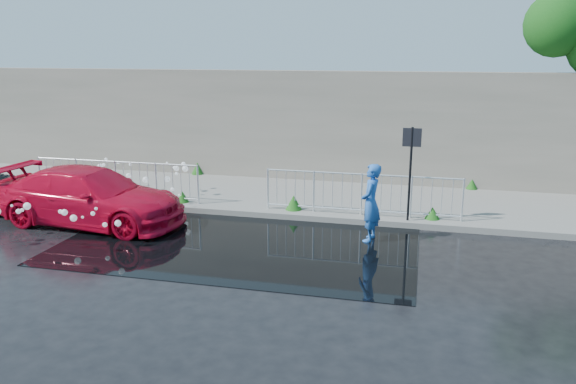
% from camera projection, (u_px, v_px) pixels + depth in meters
% --- Properties ---
extents(ground, '(90.00, 90.00, 0.00)m').
position_uv_depth(ground, '(204.00, 255.00, 12.12)').
color(ground, black).
rests_on(ground, ground).
extents(pavement, '(30.00, 4.00, 0.15)m').
position_uv_depth(pavement, '(267.00, 195.00, 16.81)').
color(pavement, slate).
rests_on(pavement, ground).
extents(curb, '(30.00, 0.25, 0.16)m').
position_uv_depth(curb, '(246.00, 213.00, 14.93)').
color(curb, slate).
rests_on(curb, ground).
extents(retaining_wall, '(30.00, 0.60, 3.50)m').
position_uv_depth(retaining_wall, '(284.00, 125.00, 18.43)').
color(retaining_wall, '#6C665B').
rests_on(retaining_wall, pavement).
extents(puddle, '(8.00, 5.00, 0.01)m').
position_uv_depth(puddle, '(241.00, 242.00, 12.95)').
color(puddle, black).
rests_on(puddle, ground).
extents(sign_post, '(0.45, 0.06, 2.50)m').
position_uv_depth(sign_post, '(411.00, 159.00, 13.66)').
color(sign_post, black).
rests_on(sign_post, ground).
extents(railing_left, '(5.05, 0.05, 1.10)m').
position_uv_depth(railing_left, '(116.00, 178.00, 16.01)').
color(railing_left, silver).
rests_on(railing_left, pavement).
extents(railing_right, '(5.05, 0.05, 1.10)m').
position_uv_depth(railing_right, '(361.00, 193.00, 14.41)').
color(railing_right, silver).
rests_on(railing_right, pavement).
extents(weeds, '(12.17, 3.93, 0.40)m').
position_uv_depth(weeds, '(253.00, 190.00, 16.40)').
color(weeds, '#174111').
rests_on(weeds, pavement).
extents(water_spray, '(3.60, 5.64, 1.04)m').
position_uv_depth(water_spray, '(107.00, 189.00, 14.93)').
color(water_spray, white).
rests_on(water_spray, ground).
extents(red_car, '(5.03, 2.32, 1.42)m').
position_uv_depth(red_car, '(91.00, 197.00, 14.13)').
color(red_car, red).
rests_on(red_car, ground).
extents(person, '(0.50, 0.70, 1.81)m').
position_uv_depth(person, '(371.00, 203.00, 12.82)').
color(person, blue).
rests_on(person, ground).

